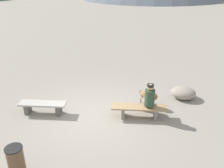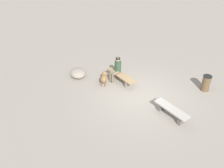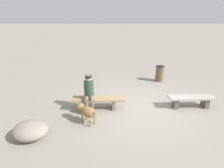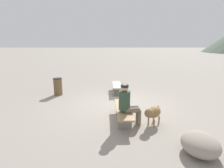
% 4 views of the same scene
% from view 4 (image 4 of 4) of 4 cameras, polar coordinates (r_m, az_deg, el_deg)
% --- Properties ---
extents(ground, '(210.00, 210.00, 0.06)m').
position_cam_4_polar(ground, '(7.16, 2.62, -6.80)').
color(ground, gray).
extents(bench_left, '(1.62, 0.47, 0.42)m').
position_cam_4_polar(bench_left, '(8.79, 1.54, -0.87)').
color(bench_left, '#605B56').
rests_on(bench_left, ground).
extents(bench_right, '(1.88, 0.50, 0.42)m').
position_cam_4_polar(bench_right, '(5.62, 3.60, -8.79)').
color(bench_right, gray).
rests_on(bench_right, ground).
extents(seated_person, '(0.38, 0.66, 1.25)m').
position_cam_4_polar(seated_person, '(5.20, 4.96, -5.86)').
color(seated_person, '#2D4733').
rests_on(seated_person, ground).
extents(dog, '(0.71, 0.64, 0.59)m').
position_cam_4_polar(dog, '(5.42, 13.07, -8.89)').
color(dog, olive).
rests_on(dog, ground).
extents(trash_bin, '(0.41, 0.41, 0.80)m').
position_cam_4_polar(trash_bin, '(8.73, -16.98, -0.79)').
color(trash_bin, brown).
rests_on(trash_bin, ground).
extents(boulder, '(1.08, 0.96, 0.45)m').
position_cam_4_polar(boulder, '(4.55, 26.50, -16.86)').
color(boulder, gray).
rests_on(boulder, ground).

